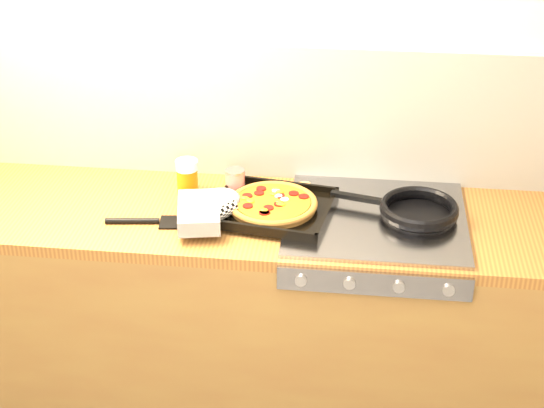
# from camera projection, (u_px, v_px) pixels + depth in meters

# --- Properties ---
(room_shell) EXTENTS (3.20, 3.20, 3.20)m
(room_shell) POSITION_uv_depth(u_px,v_px,m) (254.00, 112.00, 2.98)
(room_shell) COLOR white
(room_shell) RESTS_ON ground
(counter_run) EXTENTS (3.20, 0.62, 0.90)m
(counter_run) POSITION_uv_depth(u_px,v_px,m) (246.00, 319.00, 3.06)
(counter_run) COLOR brown
(counter_run) RESTS_ON ground
(stovetop) EXTENTS (0.60, 0.56, 0.02)m
(stovetop) POSITION_uv_depth(u_px,v_px,m) (376.00, 219.00, 2.80)
(stovetop) COLOR gray
(stovetop) RESTS_ON counter_run
(pizza_on_tray) EXTENTS (0.54, 0.43, 0.07)m
(pizza_on_tray) POSITION_uv_depth(u_px,v_px,m) (253.00, 206.00, 2.80)
(pizza_on_tray) COLOR black
(pizza_on_tray) RESTS_ON stovetop
(frying_pan) EXTENTS (0.46, 0.32, 0.04)m
(frying_pan) POSITION_uv_depth(u_px,v_px,m) (417.00, 210.00, 2.78)
(frying_pan) COLOR black
(frying_pan) RESTS_ON stovetop
(tomato_can) EXTENTS (0.07, 0.07, 0.10)m
(tomato_can) POSITION_uv_depth(u_px,v_px,m) (235.00, 183.00, 2.93)
(tomato_can) COLOR #A9100D
(tomato_can) RESTS_ON counter_run
(juice_glass) EXTENTS (0.10, 0.10, 0.13)m
(juice_glass) POSITION_uv_depth(u_px,v_px,m) (187.00, 177.00, 2.93)
(juice_glass) COLOR orange
(juice_glass) RESTS_ON counter_run
(wooden_spoon) EXTENTS (0.30, 0.09, 0.02)m
(wooden_spoon) POSITION_uv_depth(u_px,v_px,m) (279.00, 185.00, 3.00)
(wooden_spoon) COLOR #A97747
(wooden_spoon) RESTS_ON counter_run
(black_spatula) EXTENTS (0.29, 0.10, 0.02)m
(black_spatula) POSITION_uv_depth(u_px,v_px,m) (150.00, 221.00, 2.77)
(black_spatula) COLOR black
(black_spatula) RESTS_ON counter_run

